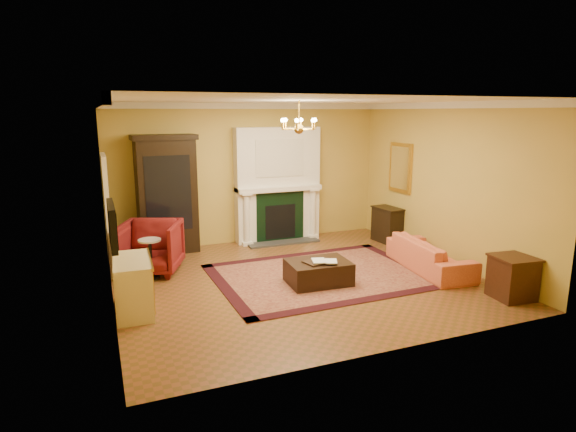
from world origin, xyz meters
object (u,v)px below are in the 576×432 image
commode (133,286)px  console_table (387,225)px  end_table (512,278)px  china_cabinet (167,197)px  pedestal_table (150,256)px  leather_ottoman (318,272)px  wingback_armchair (150,245)px  coral_sofa (430,250)px

commode → console_table: commode is taller
commode → end_table: (5.45, -1.64, -0.07)m
commode → china_cabinet: bearing=74.3°
pedestal_table → leather_ottoman: (2.56, -1.33, -0.20)m
wingback_armchair → console_table: (5.08, 0.21, -0.14)m
pedestal_table → leather_ottoman: 2.89m
end_table → leather_ottoman: 3.02m
commode → coral_sofa: commode is taller
end_table → coral_sofa: bearing=100.9°
wingback_armchair → commode: bearing=-81.9°
console_table → leather_ottoman: size_ratio=0.73×
end_table → leather_ottoman: end_table is taller
china_cabinet → wingback_armchair: size_ratio=2.23×
coral_sofa → end_table: coral_sofa is taller
end_table → pedestal_table: bearing=149.2°
commode → leather_ottoman: bearing=3.0°
wingback_armchair → console_table: bearing=24.8°
pedestal_table → china_cabinet: bearing=70.5°
commode → end_table: commode is taller
commode → end_table: 5.69m
china_cabinet → wingback_armchair: 1.43m
commode → end_table: bearing=-14.6°
china_cabinet → coral_sofa: (4.22, -2.92, -0.76)m
pedestal_table → end_table: bearing=-30.8°
console_table → wingback_armchair: bearing=177.5°
coral_sofa → console_table: size_ratio=2.61×
console_table → leather_ottoman: 3.16m
pedestal_table → leather_ottoman: size_ratio=0.69×
wingback_armchair → china_cabinet: bearing=89.9°
commode → pedestal_table: bearing=76.2°
console_table → china_cabinet: bearing=163.2°
wingback_armchair → coral_sofa: wingback_armchair is taller
china_cabinet → end_table: china_cabinet is taller
wingback_armchair → commode: 1.74m
wingback_armchair → coral_sofa: 5.02m
wingback_armchair → coral_sofa: (4.71, -1.73, -0.13)m
china_cabinet → leather_ottoman: bearing=-57.3°
china_cabinet → coral_sofa: bearing=-37.7°
wingback_armchair → leather_ottoman: bearing=-10.6°
commode → end_table: size_ratio=1.65×
commode → leather_ottoman: size_ratio=1.04×
commode → coral_sofa: 5.14m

